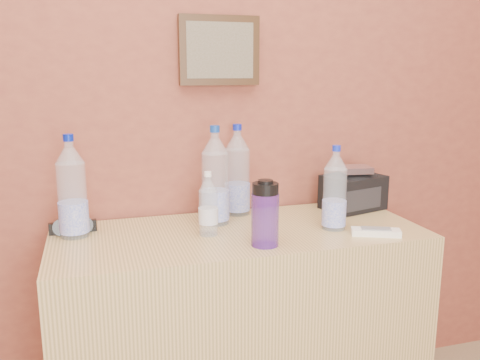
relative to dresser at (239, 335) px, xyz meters
name	(u,v)px	position (x,y,z in m)	size (l,w,h in m)	color
picture_frame	(219,51)	(0.00, 0.26, 1.01)	(0.30, 0.03, 0.25)	#382311
dresser	(239,335)	(0.00, 0.00, 0.00)	(1.26, 0.53, 0.79)	#A4744D
pet_large_a	(72,192)	(-0.54, 0.10, 0.54)	(0.09, 0.09, 0.34)	white
pet_large_b	(215,181)	(-0.06, 0.11, 0.55)	(0.10, 0.10, 0.35)	silver
pet_large_c	(237,175)	(0.05, 0.21, 0.55)	(0.09, 0.09, 0.35)	white
pet_large_d	(335,192)	(0.32, -0.07, 0.52)	(0.08, 0.08, 0.29)	silver
pet_small	(208,207)	(-0.11, -0.01, 0.49)	(0.06, 0.06, 0.22)	silver
nalgene_bottle	(265,214)	(0.03, -0.17, 0.50)	(0.09, 0.09, 0.21)	#4B218F
sunglasses	(73,227)	(-0.55, 0.14, 0.41)	(0.16, 0.06, 0.04)	black
ac_remote	(376,232)	(0.42, -0.18, 0.40)	(0.16, 0.05, 0.02)	white
toiletry_bag	(353,190)	(0.51, 0.15, 0.47)	(0.23, 0.16, 0.15)	black
foil_packet	(356,169)	(0.51, 0.12, 0.56)	(0.11, 0.09, 0.02)	silver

